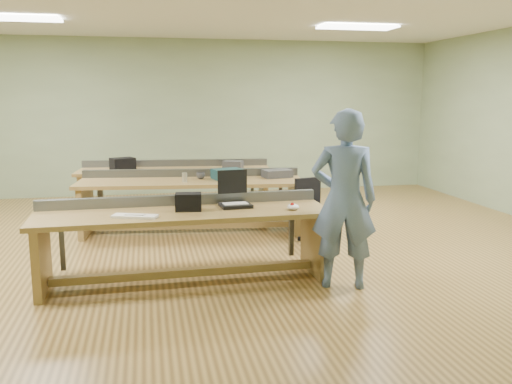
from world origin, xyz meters
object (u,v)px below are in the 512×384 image
mug (201,176)px  workbench_mid (191,193)px  laptop_base (235,205)px  parts_bin_grey (277,173)px  workbench_front (184,229)px  drinks_can (185,177)px  parts_bin_teal (228,174)px  person (344,200)px  camera_bag (188,202)px  task_chair (313,219)px  workbench_back (176,180)px

mug → workbench_mid: bearing=-157.5°
laptop_base → parts_bin_grey: size_ratio=0.80×
laptop_base → workbench_front: bearing=-177.0°
workbench_front → parts_bin_grey: size_ratio=7.48×
workbench_front → mug: size_ratio=25.41×
parts_bin_grey → drinks_can: drinks_can is taller
mug → drinks_can: (-0.24, -0.23, 0.02)m
workbench_mid → laptop_base: size_ratio=9.90×
workbench_mid → mug: size_ratio=26.96×
drinks_can → parts_bin_teal: bearing=14.8°
person → camera_bag: bearing=-2.0°
laptop_base → camera_bag: 0.51m
workbench_front → person: person is taller
task_chair → drinks_can: bearing=143.6°
laptop_base → camera_bag: (-0.50, -0.08, 0.07)m
person → parts_bin_teal: (-0.79, 2.54, -0.08)m
parts_bin_teal → drinks_can: parts_bin_teal is taller
workbench_mid → parts_bin_teal: bearing=5.5°
person → mug: (-1.17, 2.61, -0.10)m
camera_bag → drinks_can: camera_bag is taller
laptop_base → mug: size_ratio=2.72×
laptop_base → mug: 2.05m
workbench_front → workbench_mid: size_ratio=0.94×
camera_bag → workbench_front: bearing=-169.1°
laptop_base → camera_bag: camera_bag is taller
parts_bin_teal → camera_bag: bearing=-109.2°
workbench_mid → parts_bin_teal: parts_bin_teal is taller
workbench_back → camera_bag: (-0.04, -3.29, 0.28)m
workbench_mid → parts_bin_teal: (0.52, -0.01, 0.26)m
workbench_back → laptop_base: (0.46, -3.21, 0.21)m
workbench_mid → parts_bin_grey: same height
task_chair → parts_bin_grey: size_ratio=2.09×
camera_bag → drinks_can: size_ratio=2.08×
task_chair → person: bearing=-110.7°
laptop_base → parts_bin_grey: parts_bin_grey is taller
drinks_can → parts_bin_grey: bearing=7.4°
laptop_base → parts_bin_teal: 1.99m
workbench_back → camera_bag: size_ratio=11.78×
parts_bin_teal → drinks_can: size_ratio=3.15×
laptop_base → parts_bin_teal: bearing=78.6°
parts_bin_grey → drinks_can: (-1.35, -0.18, 0.01)m
workbench_front → laptop_base: bearing=7.1°
workbench_back → parts_bin_grey: bearing=-35.4°
drinks_can → person: bearing=-59.4°
laptop_base → parts_bin_grey: bearing=59.4°
workbench_back → camera_bag: 3.30m
parts_bin_grey → mug: 1.11m
task_chair → parts_bin_teal: bearing=126.4°
workbench_front → laptop_base: (0.55, 0.08, 0.21)m
person → parts_bin_grey: 2.56m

